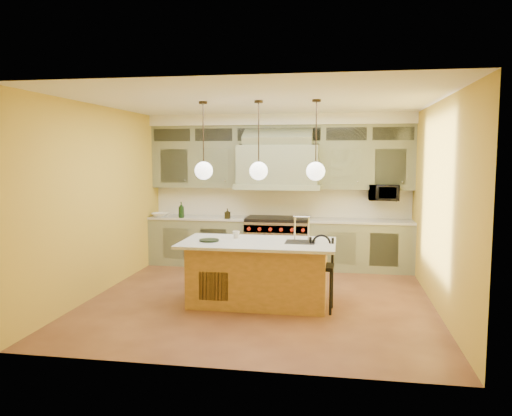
% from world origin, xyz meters
% --- Properties ---
extents(floor, '(5.00, 5.00, 0.00)m').
position_xyz_m(floor, '(0.00, 0.00, 0.00)').
color(floor, '#59311E').
rests_on(floor, ground).
extents(ceiling, '(5.00, 5.00, 0.00)m').
position_xyz_m(ceiling, '(0.00, 0.00, 2.90)').
color(ceiling, white).
rests_on(ceiling, wall_back).
extents(wall_back, '(5.00, 0.00, 5.00)m').
position_xyz_m(wall_back, '(0.00, 2.50, 1.45)').
color(wall_back, gold).
rests_on(wall_back, ground).
extents(wall_front, '(5.00, 0.00, 5.00)m').
position_xyz_m(wall_front, '(0.00, -2.50, 1.45)').
color(wall_front, gold).
rests_on(wall_front, ground).
extents(wall_left, '(0.00, 5.00, 5.00)m').
position_xyz_m(wall_left, '(-2.50, 0.00, 1.45)').
color(wall_left, gold).
rests_on(wall_left, ground).
extents(wall_right, '(0.00, 5.00, 5.00)m').
position_xyz_m(wall_right, '(2.50, 0.00, 1.45)').
color(wall_right, gold).
rests_on(wall_right, ground).
extents(back_cabinetry, '(5.00, 0.77, 2.90)m').
position_xyz_m(back_cabinetry, '(0.00, 2.23, 1.43)').
color(back_cabinetry, gray).
rests_on(back_cabinetry, floor).
extents(range, '(1.20, 0.74, 0.96)m').
position_xyz_m(range, '(0.00, 2.14, 0.49)').
color(range, silver).
rests_on(range, floor).
extents(kitchen_island, '(2.18, 1.17, 1.35)m').
position_xyz_m(kitchen_island, '(0.02, -0.25, 0.47)').
color(kitchen_island, olive).
rests_on(kitchen_island, floor).
extents(counter_stool, '(0.38, 0.38, 1.04)m').
position_xyz_m(counter_stool, '(0.90, -0.42, 0.59)').
color(counter_stool, black).
rests_on(counter_stool, floor).
extents(microwave, '(0.54, 0.37, 0.30)m').
position_xyz_m(microwave, '(1.95, 2.25, 1.45)').
color(microwave, black).
rests_on(microwave, back_cabinetry).
extents(oil_bottle_a, '(0.13, 0.13, 0.30)m').
position_xyz_m(oil_bottle_a, '(-1.84, 1.92, 1.09)').
color(oil_bottle_a, black).
rests_on(oil_bottle_a, back_cabinetry).
extents(oil_bottle_b, '(0.10, 0.10, 0.19)m').
position_xyz_m(oil_bottle_b, '(-0.94, 1.92, 1.04)').
color(oil_bottle_b, black).
rests_on(oil_bottle_b, back_cabinetry).
extents(fruit_bowl, '(0.32, 0.32, 0.08)m').
position_xyz_m(fruit_bowl, '(-2.30, 2.00, 0.98)').
color(fruit_bowl, white).
rests_on(fruit_bowl, back_cabinetry).
extents(cup, '(0.12, 0.12, 0.10)m').
position_xyz_m(cup, '(-0.36, -0.06, 0.97)').
color(cup, silver).
rests_on(cup, kitchen_island).
extents(pendant_left, '(0.26, 0.26, 1.11)m').
position_xyz_m(pendant_left, '(-0.79, -0.25, 1.95)').
color(pendant_left, '#2D2319').
rests_on(pendant_left, ceiling).
extents(pendant_center, '(0.26, 0.26, 1.11)m').
position_xyz_m(pendant_center, '(0.01, -0.25, 1.95)').
color(pendant_center, '#2D2319').
rests_on(pendant_center, ceiling).
extents(pendant_right, '(0.26, 0.26, 1.11)m').
position_xyz_m(pendant_right, '(0.81, -0.25, 1.95)').
color(pendant_right, '#2D2319').
rests_on(pendant_right, ceiling).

